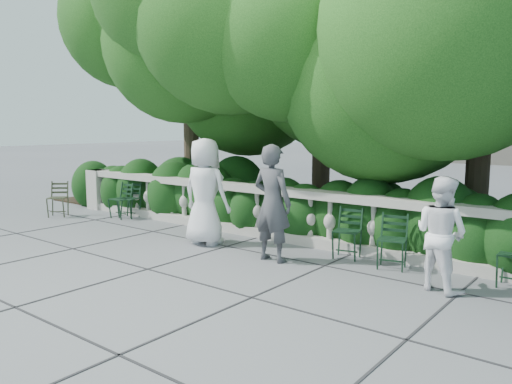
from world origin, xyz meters
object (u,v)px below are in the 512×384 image
Objects in this scene: chair_c at (344,260)px; chair_e at (511,291)px; chair_a at (116,219)px; chair_weathered at (56,218)px; person_woman_grey at (272,203)px; chair_b at (125,219)px; chair_f at (390,271)px; person_casual_man at (441,234)px; person_businessman at (205,192)px.

chair_e is (2.43, 0.04, 0.00)m from chair_c.
chair_weathered is (-1.24, -0.75, 0.00)m from chair_a.
person_woman_grey is at bearing -40.00° from chair_weathered.
person_woman_grey reaches higher than chair_a.
chair_b and chair_e have the same top height.
chair_c is at bearing 158.39° from chair_f.
chair_weathered is at bearing 175.62° from chair_c.
chair_b is 1.00× the size of chair_f.
chair_c and chair_e have the same top height.
chair_c and chair_weathered have the same top height.
person_casual_man is (0.84, -0.40, 0.75)m from chair_f.
chair_e is at bearing -167.48° from person_woman_grey.
chair_b is 5.67m from chair_c.
chair_b is 0.45× the size of person_woman_grey.
chair_c is at bearing -34.33° from chair_weathered.
person_businessman is at bearing -5.88° from person_woman_grey.
chair_b is 1.64m from chair_weathered.
chair_weathered is at bearing -1.56° from person_businessman.
chair_weathered is (-7.85, -0.75, 0.00)m from chair_f.
chair_a is at bearing 14.81° from person_casual_man.
chair_a is 5.80m from chair_c.
person_casual_man reaches higher than chair_weathered.
chair_b is at bearing 13.46° from person_casual_man.
chair_e is 1.00× the size of chair_f.
chair_c is 0.45× the size of person_woman_grey.
chair_c is at bearing -172.58° from person_businessman.
chair_weathered is (-7.03, -0.86, 0.00)m from chair_c.
chair_b is at bearing 164.46° from chair_f.
person_woman_grey is (-3.32, -0.76, 0.93)m from chair_e.
chair_a is 1.00× the size of chair_weathered.
person_casual_man is (7.33, -0.56, 0.75)m from chair_b.
chair_b is 0.44× the size of person_businessman.
chair_weathered is 4.64m from person_businessman.
person_woman_grey is at bearing -174.41° from chair_f.
chair_a is 3.46m from person_businessman.
chair_e is 1.62m from chair_f.
chair_a is 0.44× the size of person_businessman.
chair_b is 1.00× the size of chair_weathered.
chair_weathered is at bearing -158.07° from chair_b.
chair_f is 0.56× the size of person_casual_man.
chair_f is (6.49, -0.17, 0.00)m from chair_b.
person_casual_man is at bearing -39.19° from chair_f.
person_woman_grey is (-1.71, -0.61, 0.93)m from chair_f.
chair_a is 1.00× the size of chair_c.
chair_a is at bearing 165.93° from chair_f.
chair_c is 0.56× the size of person_casual_man.
person_casual_man is at bearing -175.52° from person_woman_grey.
chair_weathered is (-1.36, -0.92, 0.00)m from chair_b.
chair_a is at bearing -7.49° from person_woman_grey.
person_casual_man reaches higher than chair_e.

